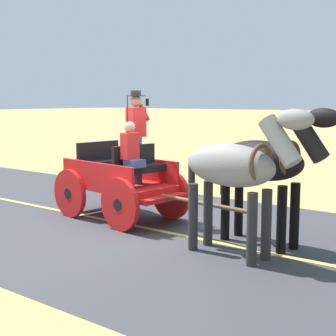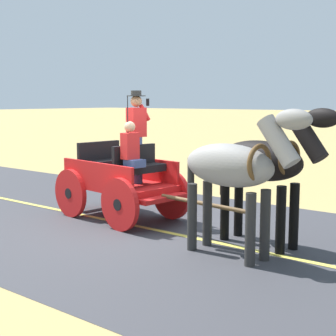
{
  "view_description": "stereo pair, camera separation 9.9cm",
  "coord_description": "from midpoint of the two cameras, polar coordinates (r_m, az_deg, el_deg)",
  "views": [
    {
      "loc": [
        6.8,
        5.87,
        2.33
      ],
      "look_at": [
        -0.32,
        0.4,
        1.1
      ],
      "focal_mm": 53.54,
      "sensor_mm": 36.0,
      "label": 1
    },
    {
      "loc": [
        6.74,
        5.95,
        2.33
      ],
      "look_at": [
        -0.32,
        0.4,
        1.1
      ],
      "focal_mm": 53.54,
      "sensor_mm": 36.0,
      "label": 2
    }
  ],
  "objects": [
    {
      "name": "ground_plane",
      "position": [
        9.28,
        -2.88,
        -6.75
      ],
      "size": [
        200.0,
        200.0,
        0.0
      ],
      "primitive_type": "plane",
      "color": "tan"
    },
    {
      "name": "horse_near_side",
      "position": [
        8.02,
        11.37,
        0.44
      ],
      "size": [
        0.78,
        2.15,
        2.21
      ],
      "color": "black",
      "rests_on": "ground"
    },
    {
      "name": "road_surface",
      "position": [
        9.28,
        -2.88,
        -6.73
      ],
      "size": [
        6.64,
        160.0,
        0.01
      ],
      "primitive_type": "cube",
      "color": "#38383D",
      "rests_on": "ground"
    },
    {
      "name": "road_centre_stripe",
      "position": [
        9.28,
        -2.88,
        -6.7
      ],
      "size": [
        0.12,
        160.0,
        0.0
      ],
      "primitive_type": "cube",
      "color": "#DBCC4C",
      "rests_on": "road_surface"
    },
    {
      "name": "horse_drawn_carriage",
      "position": [
        9.82,
        -4.87,
        -1.1
      ],
      "size": [
        1.69,
        4.51,
        2.5
      ],
      "color": "red",
      "rests_on": "ground"
    },
    {
      "name": "horse_off_side",
      "position": [
        7.38,
        7.95,
        -0.11
      ],
      "size": [
        0.73,
        2.14,
        2.21
      ],
      "color": "gray",
      "rests_on": "ground"
    }
  ]
}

